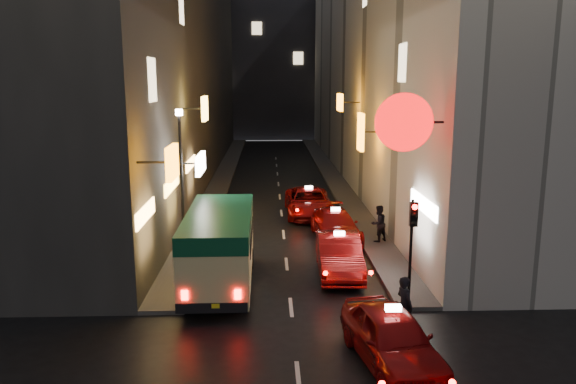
{
  "coord_description": "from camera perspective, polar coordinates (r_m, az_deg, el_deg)",
  "views": [
    {
      "loc": [
        -0.73,
        -9.19,
        7.53
      ],
      "look_at": [
        0.06,
        13.0,
        3.05
      ],
      "focal_mm": 35.0,
      "sensor_mm": 36.0,
      "label": 1
    }
  ],
  "objects": [
    {
      "name": "taxi_second",
      "position": [
        22.18,
        5.21,
        -6.04
      ],
      "size": [
        2.5,
        5.71,
        1.96
      ],
      "color": "maroon",
      "rests_on": "ground"
    },
    {
      "name": "taxi_third",
      "position": [
        26.84,
        4.84,
        -3.14
      ],
      "size": [
        2.51,
        5.22,
        1.78
      ],
      "color": "maroon",
      "rests_on": "ground"
    },
    {
      "name": "taxi_far",
      "position": [
        31.38,
        2.12,
        -0.82
      ],
      "size": [
        2.32,
        5.55,
        1.93
      ],
      "color": "maroon",
      "rests_on": "ground"
    },
    {
      "name": "minibus",
      "position": [
        20.55,
        -6.97,
        -4.9
      ],
      "size": [
        2.34,
        6.58,
        2.83
      ],
      "color": "#D2C983",
      "rests_on": "ground"
    },
    {
      "name": "building_left",
      "position": [
        43.81,
        -11.9,
        13.1
      ],
      "size": [
        7.54,
        52.0,
        18.0
      ],
      "color": "#3A3735",
      "rests_on": "ground"
    },
    {
      "name": "taxi_near",
      "position": [
        15.62,
        10.54,
        -13.96
      ],
      "size": [
        3.21,
        5.89,
        1.95
      ],
      "color": "maroon",
      "rests_on": "ground"
    },
    {
      "name": "sidewalk_left",
      "position": [
        43.97,
        -6.6,
        1.58
      ],
      "size": [
        1.5,
        52.0,
        0.15
      ],
      "primitive_type": "cube",
      "color": "#464341",
      "rests_on": "ground"
    },
    {
      "name": "traffic_light",
      "position": [
        18.91,
        12.55,
        -3.71
      ],
      "size": [
        0.26,
        0.43,
        3.5
      ],
      "color": "black",
      "rests_on": "sidewalk_right"
    },
    {
      "name": "sidewalk_right",
      "position": [
        44.11,
        4.48,
        1.66
      ],
      "size": [
        1.5,
        52.0,
        0.15
      ],
      "primitive_type": "cube",
      "color": "#464341",
      "rests_on": "ground"
    },
    {
      "name": "pedestrian_crossing",
      "position": [
        17.35,
        11.76,
        -10.86
      ],
      "size": [
        0.66,
        0.79,
        2.05
      ],
      "primitive_type": "imported",
      "rotation": [
        0.0,
        0.0,
        1.96
      ],
      "color": "black",
      "rests_on": "ground"
    },
    {
      "name": "building_right",
      "position": [
        44.08,
        9.65,
        13.17
      ],
      "size": [
        8.25,
        52.0,
        18.0
      ],
      "color": "beige",
      "rests_on": "ground"
    },
    {
      "name": "pedestrian_sidewalk",
      "position": [
        26.16,
        9.18,
        -2.94
      ],
      "size": [
        0.85,
        0.77,
        1.92
      ],
      "primitive_type": "imported",
      "rotation": [
        0.0,
        0.0,
        3.7
      ],
      "color": "black",
      "rests_on": "sidewalk_right"
    },
    {
      "name": "lamp_post",
      "position": [
        22.78,
        -10.77,
        1.59
      ],
      "size": [
        0.28,
        0.28,
        6.22
      ],
      "color": "black",
      "rests_on": "sidewalk_left"
    },
    {
      "name": "building_far",
      "position": [
        75.27,
        -1.52,
        14.06
      ],
      "size": [
        30.0,
        10.0,
        22.0
      ],
      "primitive_type": "cube",
      "color": "#323237",
      "rests_on": "ground"
    }
  ]
}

